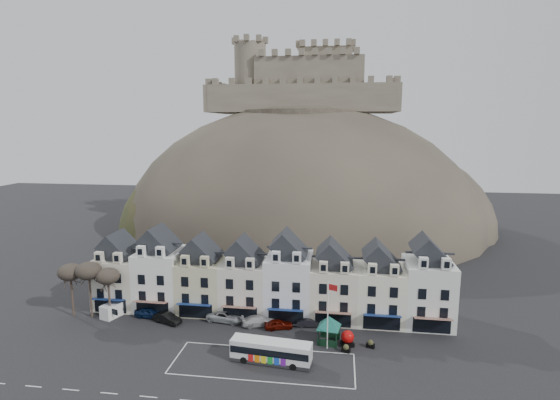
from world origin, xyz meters
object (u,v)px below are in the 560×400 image
at_px(white_van, 115,309).
at_px(car_silver, 226,316).
at_px(car_white, 259,321).
at_px(car_black, 167,318).
at_px(car_maroon, 279,324).
at_px(car_charcoal, 309,322).
at_px(bus, 271,350).
at_px(bus_shelter, 329,322).
at_px(flagpole, 329,311).
at_px(red_buoy, 348,338).
at_px(car_navy, 150,312).

relative_size(white_van, car_silver, 0.88).
bearing_deg(car_white, car_black, 75.04).
height_order(car_maroon, car_charcoal, car_maroon).
distance_m(bus, white_van, 27.58).
distance_m(bus_shelter, car_maroon, 8.13).
xyz_separation_m(bus_shelter, flagpole, (-0.05, -1.65, 2.32)).
bearing_deg(car_black, red_buoy, -76.25).
bearing_deg(car_navy, car_charcoal, -84.08).
xyz_separation_m(bus, flagpole, (6.79, 4.28, 3.67)).
bearing_deg(flagpole, red_buoy, 24.25).
distance_m(car_black, car_charcoal, 20.84).
bearing_deg(car_black, bus, -96.34).
xyz_separation_m(flagpole, car_black, (-23.61, 4.23, -4.48)).
bearing_deg(bus_shelter, bus, -130.58).
distance_m(flagpole, car_white, 12.25).
distance_m(bus, car_white, 10.17).
distance_m(flagpole, car_navy, 27.93).
distance_m(white_van, car_maroon, 25.36).
height_order(car_silver, car_white, car_silver).
bearing_deg(red_buoy, car_white, 161.70).
xyz_separation_m(car_white, car_maroon, (2.93, -0.62, -0.05)).
xyz_separation_m(white_van, car_navy, (5.50, -0.04, -0.24)).
xyz_separation_m(car_black, car_charcoal, (20.76, 1.81, -0.11)).
bearing_deg(car_charcoal, car_maroon, 99.87).
relative_size(red_buoy, car_maroon, 0.52).
height_order(car_black, car_maroon, car_black).
height_order(car_navy, car_silver, car_silver).
bearing_deg(car_white, car_navy, 69.31).
relative_size(flagpole, car_charcoal, 2.42).
xyz_separation_m(red_buoy, car_white, (-12.61, 4.17, -0.34)).
relative_size(bus_shelter, car_maroon, 1.44).
bearing_deg(car_silver, car_white, -90.10).
bearing_deg(bus, white_van, 164.91).
relative_size(bus_shelter, car_navy, 1.28).
bearing_deg(bus_shelter, car_maroon, 165.60).
distance_m(car_silver, car_white, 5.25).
height_order(bus, red_buoy, bus).
bearing_deg(flagpole, bus_shelter, 88.27).
xyz_separation_m(car_silver, car_maroon, (8.13, -1.35, -0.09)).
relative_size(bus_shelter, white_van, 1.20).
bearing_deg(car_navy, white_van, 94.54).
xyz_separation_m(red_buoy, car_silver, (-17.81, 4.90, -0.29)).
height_order(red_buoy, car_black, red_buoy).
distance_m(bus_shelter, flagpole, 2.84).
xyz_separation_m(bus_shelter, car_charcoal, (-2.90, 4.40, -2.28)).
bearing_deg(flagpole, car_black, 169.83).
distance_m(car_silver, car_charcoal, 12.44).
bearing_deg(car_maroon, bus, 165.10).
distance_m(red_buoy, car_maroon, 10.32).
distance_m(white_van, car_white, 22.41).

